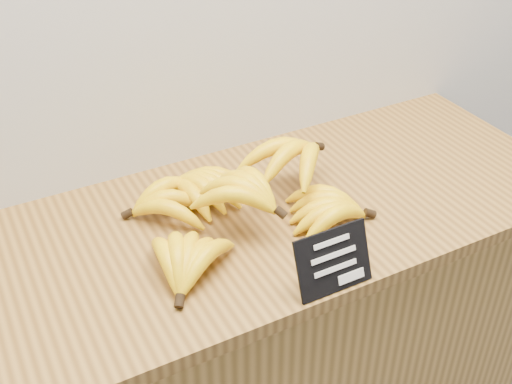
% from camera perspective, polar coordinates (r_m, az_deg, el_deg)
% --- Properties ---
extents(counter, '(1.29, 0.50, 0.90)m').
position_cam_1_polar(counter, '(1.59, -0.88, -16.19)').
color(counter, olive).
rests_on(counter, ground).
extents(counter_top, '(1.40, 0.54, 0.03)m').
position_cam_1_polar(counter_top, '(1.26, -1.06, -2.77)').
color(counter_top, olive).
rests_on(counter_top, counter).
extents(chalkboard_sign, '(0.14, 0.05, 0.10)m').
position_cam_1_polar(chalkboard_sign, '(1.08, 6.92, -6.11)').
color(chalkboard_sign, black).
rests_on(chalkboard_sign, counter_top).
extents(banana_pile, '(0.49, 0.40, 0.12)m').
position_cam_1_polar(banana_pile, '(1.22, -1.52, -0.62)').
color(banana_pile, yellow).
rests_on(banana_pile, counter_top).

